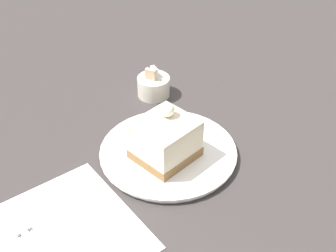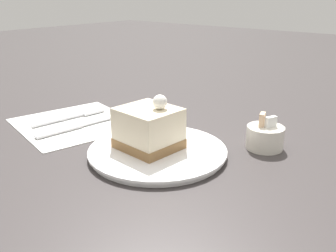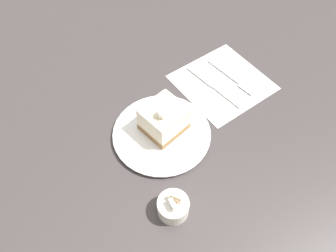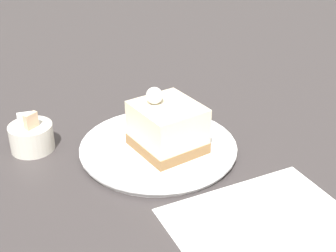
{
  "view_description": "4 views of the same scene",
  "coord_description": "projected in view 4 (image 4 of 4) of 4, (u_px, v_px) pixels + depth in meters",
  "views": [
    {
      "loc": [
        -0.41,
        -0.34,
        0.5
      ],
      "look_at": [
        0.04,
        0.04,
        0.06
      ],
      "focal_mm": 50.0,
      "sensor_mm": 36.0,
      "label": 1
    },
    {
      "loc": [
        0.4,
        -0.38,
        0.25
      ],
      "look_at": [
        0.05,
        0.04,
        0.05
      ],
      "focal_mm": 40.0,
      "sensor_mm": 36.0,
      "label": 2
    },
    {
      "loc": [
        0.34,
        0.32,
        0.62
      ],
      "look_at": [
        0.03,
        0.05,
        0.06
      ],
      "focal_mm": 35.0,
      "sensor_mm": 36.0,
      "label": 3
    },
    {
      "loc": [
        -0.42,
        0.38,
        0.35
      ],
      "look_at": [
        0.03,
        0.02,
        0.04
      ],
      "focal_mm": 50.0,
      "sensor_mm": 36.0,
      "label": 4
    }
  ],
  "objects": [
    {
      "name": "napkin",
      "position": [
        279.0,
        239.0,
        0.51
      ],
      "size": [
        0.25,
        0.25,
        0.0
      ],
      "rotation": [
        0.0,
        0.0,
        -0.23
      ],
      "color": "white",
      "rests_on": "ground_plane"
    },
    {
      "name": "sugar_bowl",
      "position": [
        32.0,
        137.0,
        0.67
      ],
      "size": [
        0.06,
        0.06,
        0.06
      ],
      "color": "silver",
      "rests_on": "ground_plane"
    },
    {
      "name": "plate",
      "position": [
        158.0,
        148.0,
        0.66
      ],
      "size": [
        0.22,
        0.22,
        0.01
      ],
      "color": "white",
      "rests_on": "ground_plane"
    },
    {
      "name": "ground_plane",
      "position": [
        191.0,
        154.0,
        0.66
      ],
      "size": [
        4.0,
        4.0,
        0.0
      ],
      "primitive_type": "plane",
      "color": "#383333"
    },
    {
      "name": "knife",
      "position": [
        275.0,
        215.0,
        0.54
      ],
      "size": [
        0.04,
        0.19,
        0.0
      ],
      "rotation": [
        0.0,
        0.0,
        -0.14
      ],
      "color": "silver",
      "rests_on": "napkin"
    },
    {
      "name": "cake_slice",
      "position": [
        167.0,
        127.0,
        0.64
      ],
      "size": [
        0.1,
        0.09,
        0.09
      ],
      "rotation": [
        0.0,
        0.0,
        -0.08
      ],
      "color": "olive",
      "rests_on": "plate"
    }
  ]
}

